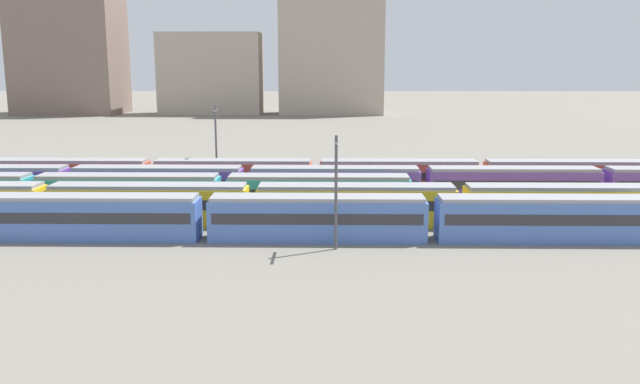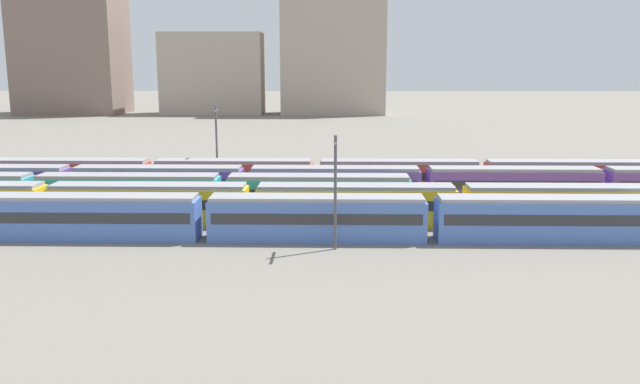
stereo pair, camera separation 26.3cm
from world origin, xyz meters
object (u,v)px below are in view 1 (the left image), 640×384
object	(u,v)px
train_track_1	(356,205)
train_track_3	(335,184)
catenary_pole_1	(216,142)
train_track_4	(316,176)
train_track_0	(204,217)
train_track_2	(129,193)
catenary_pole_0	(336,186)

from	to	relation	value
train_track_1	train_track_3	bearing A→B (deg)	100.20
catenary_pole_1	train_track_4	bearing A→B (deg)	-13.23
train_track_0	train_track_2	bearing A→B (deg)	132.52
train_track_1	train_track_3	world-z (taller)	same
train_track_0	train_track_4	size ratio (longest dim) A/B	1.00
train_track_2	catenary_pole_1	distance (m)	15.12
train_track_4	catenary_pole_0	xyz separation A→B (m)	(2.11, -23.62, 3.17)
train_track_1	train_track_2	size ratio (longest dim) A/B	1.68
train_track_2	train_track_0	bearing A→B (deg)	-47.48
train_track_2	train_track_4	size ratio (longest dim) A/B	0.75
train_track_1	train_track_4	size ratio (longest dim) A/B	1.25
catenary_pole_0	catenary_pole_1	xyz separation A→B (m)	(-13.96, 26.40, 0.33)
train_track_3	catenary_pole_1	bearing A→B (deg)	150.28
train_track_1	catenary_pole_1	distance (m)	24.54
train_track_0	train_track_1	distance (m)	13.87
train_track_2	catenary_pole_1	world-z (taller)	catenary_pole_1
train_track_4	train_track_1	bearing A→B (deg)	-75.59
train_track_1	catenary_pole_0	bearing A→B (deg)	-103.32
train_track_4	train_track_2	bearing A→B (deg)	-150.50
train_track_2	catenary_pole_1	size ratio (longest dim) A/B	5.74
catenary_pole_1	train_track_2	bearing A→B (deg)	-116.33
train_track_3	train_track_4	distance (m)	5.62
catenary_pole_1	train_track_0	bearing A→B (deg)	-82.73
catenary_pole_1	train_track_1	bearing A→B (deg)	-49.22
train_track_1	catenary_pole_0	xyz separation A→B (m)	(-1.90, -8.02, 3.17)
train_track_3	train_track_4	xyz separation A→B (m)	(-2.14, 5.20, 0.00)
train_track_2	train_track_4	distance (m)	21.12
train_track_4	train_track_3	bearing A→B (deg)	-67.66
train_track_3	train_track_2	bearing A→B (deg)	-165.78
train_track_2	train_track_4	bearing A→B (deg)	29.50
train_track_3	catenary_pole_0	bearing A→B (deg)	-90.08
train_track_0	train_track_3	xyz separation A→B (m)	(10.98, 15.60, 0.00)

